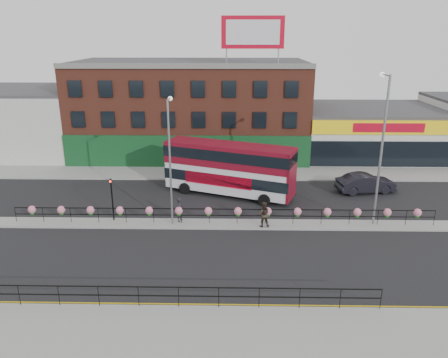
{
  "coord_description": "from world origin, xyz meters",
  "views": [
    {
      "loc": [
        0.63,
        -28.72,
        13.14
      ],
      "look_at": [
        0.0,
        3.0,
        2.5
      ],
      "focal_mm": 35.0,
      "sensor_mm": 36.0,
      "label": 1
    }
  ],
  "objects_px": {
    "pedestrian_a": "(180,209)",
    "lamp_column_west": "(170,152)",
    "car": "(366,183)",
    "pedestrian_b": "(263,214)",
    "lamp_column_east": "(382,138)",
    "double_decker_bus": "(229,164)"
  },
  "relations": [
    {
      "from": "pedestrian_a",
      "to": "lamp_column_west",
      "type": "xyz_separation_m",
      "value": [
        -0.51,
        -0.28,
        4.37
      ]
    },
    {
      "from": "double_decker_bus",
      "to": "pedestrian_b",
      "type": "xyz_separation_m",
      "value": [
        2.44,
        -6.69,
        -1.66
      ]
    },
    {
      "from": "pedestrian_a",
      "to": "pedestrian_b",
      "type": "distance_m",
      "value": 6.01
    },
    {
      "from": "pedestrian_a",
      "to": "lamp_column_west",
      "type": "relative_size",
      "value": 0.2
    },
    {
      "from": "double_decker_bus",
      "to": "lamp_column_east",
      "type": "bearing_deg",
      "value": -29.46
    },
    {
      "from": "lamp_column_west",
      "to": "pedestrian_b",
      "type": "bearing_deg",
      "value": -4.79
    },
    {
      "from": "lamp_column_east",
      "to": "lamp_column_west",
      "type": "bearing_deg",
      "value": -178.79
    },
    {
      "from": "double_decker_bus",
      "to": "car",
      "type": "distance_m",
      "value": 11.98
    },
    {
      "from": "pedestrian_b",
      "to": "lamp_column_west",
      "type": "relative_size",
      "value": 0.21
    },
    {
      "from": "double_decker_bus",
      "to": "lamp_column_east",
      "type": "height_order",
      "value": "lamp_column_east"
    },
    {
      "from": "pedestrian_a",
      "to": "lamp_column_west",
      "type": "height_order",
      "value": "lamp_column_west"
    },
    {
      "from": "pedestrian_a",
      "to": "lamp_column_east",
      "type": "height_order",
      "value": "lamp_column_east"
    },
    {
      "from": "pedestrian_b",
      "to": "pedestrian_a",
      "type": "bearing_deg",
      "value": -9.18
    },
    {
      "from": "pedestrian_a",
      "to": "double_decker_bus",
      "type": "bearing_deg",
      "value": -12.88
    },
    {
      "from": "car",
      "to": "lamp_column_west",
      "type": "distance_m",
      "value": 17.91
    },
    {
      "from": "lamp_column_east",
      "to": "pedestrian_a",
      "type": "bearing_deg",
      "value": -179.89
    },
    {
      "from": "car",
      "to": "pedestrian_b",
      "type": "height_order",
      "value": "pedestrian_b"
    },
    {
      "from": "car",
      "to": "pedestrian_a",
      "type": "bearing_deg",
      "value": 103.69
    },
    {
      "from": "lamp_column_west",
      "to": "lamp_column_east",
      "type": "xyz_separation_m",
      "value": [
        14.38,
        0.3,
        0.95
      ]
    },
    {
      "from": "lamp_column_west",
      "to": "pedestrian_a",
      "type": "bearing_deg",
      "value": 28.7
    },
    {
      "from": "lamp_column_west",
      "to": "car",
      "type": "bearing_deg",
      "value": 23.91
    },
    {
      "from": "car",
      "to": "lamp_column_west",
      "type": "xyz_separation_m",
      "value": [
        -15.82,
        -7.02,
        4.59
      ]
    }
  ]
}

